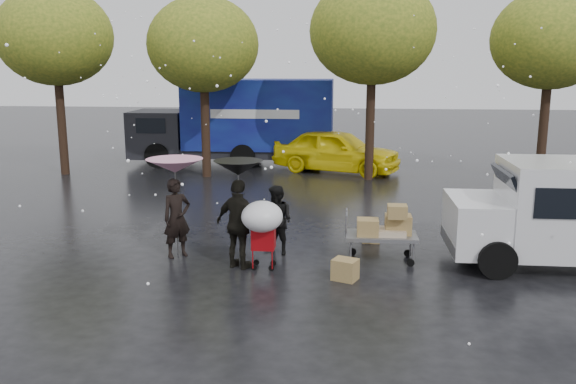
# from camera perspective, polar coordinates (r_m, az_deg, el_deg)

# --- Properties ---
(ground) EXTENTS (90.00, 90.00, 0.00)m
(ground) POSITION_cam_1_polar(r_m,az_deg,el_deg) (12.79, -2.27, -7.02)
(ground) COLOR black
(ground) RESTS_ON ground
(person_pink) EXTENTS (0.75, 0.72, 1.73)m
(person_pink) POSITION_cam_1_polar(r_m,az_deg,el_deg) (13.44, -10.36, -2.41)
(person_pink) COLOR black
(person_pink) RESTS_ON ground
(person_middle) EXTENTS (0.94, 0.90, 1.54)m
(person_middle) POSITION_cam_1_polar(r_m,az_deg,el_deg) (13.43, -1.00, -2.66)
(person_middle) COLOR black
(person_middle) RESTS_ON ground
(person_black) EXTENTS (1.18, 0.87, 1.87)m
(person_black) POSITION_cam_1_polar(r_m,az_deg,el_deg) (12.50, -4.59, -3.04)
(person_black) COLOR black
(person_black) RESTS_ON ground
(umbrella_pink) EXTENTS (1.22, 1.22, 2.17)m
(umbrella_pink) POSITION_cam_1_polar(r_m,az_deg,el_deg) (13.21, -10.55, 2.42)
(umbrella_pink) COLOR #4C4C4C
(umbrella_pink) RESTS_ON ground
(umbrella_black) EXTENTS (1.00, 1.00, 2.25)m
(umbrella_black) POSITION_cam_1_polar(r_m,az_deg,el_deg) (12.25, -4.68, 2.24)
(umbrella_black) COLOR #4C4C4C
(umbrella_black) RESTS_ON ground
(vendor_cart) EXTENTS (1.52, 0.80, 1.27)m
(vendor_cart) POSITION_cam_1_polar(r_m,az_deg,el_deg) (13.12, 9.12, -3.36)
(vendor_cart) COLOR slate
(vendor_cart) RESTS_ON ground
(shopping_cart) EXTENTS (0.84, 0.84, 1.46)m
(shopping_cart) POSITION_cam_1_polar(r_m,az_deg,el_deg) (12.27, -2.42, -2.66)
(shopping_cart) COLOR #9F090E
(shopping_cart) RESTS_ON ground
(blue_truck) EXTENTS (8.30, 2.60, 3.50)m
(blue_truck) POSITION_cam_1_polar(r_m,az_deg,el_deg) (25.35, -4.59, 6.53)
(blue_truck) COLOR navy
(blue_truck) RESTS_ON ground
(box_ground_near) EXTENTS (0.57, 0.52, 0.42)m
(box_ground_near) POSITION_cam_1_polar(r_m,az_deg,el_deg) (12.06, 5.37, -7.23)
(box_ground_near) COLOR olive
(box_ground_near) RESTS_ON ground
(box_ground_far) EXTENTS (0.41, 0.33, 0.31)m
(box_ground_far) POSITION_cam_1_polar(r_m,az_deg,el_deg) (14.57, 7.75, -4.08)
(box_ground_far) COLOR olive
(box_ground_far) RESTS_ON ground
(yellow_taxi) EXTENTS (5.29, 3.54, 1.67)m
(yellow_taxi) POSITION_cam_1_polar(r_m,az_deg,el_deg) (23.64, 4.57, 3.88)
(yellow_taxi) COLOR yellow
(yellow_taxi) RESTS_ON ground
(tree_row) EXTENTS (21.60, 4.40, 7.12)m
(tree_row) POSITION_cam_1_polar(r_m,az_deg,el_deg) (22.10, -0.03, 14.24)
(tree_row) COLOR black
(tree_row) RESTS_ON ground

